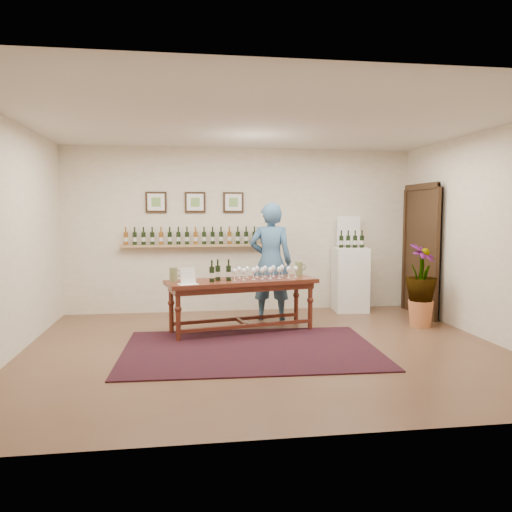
{
  "coord_description": "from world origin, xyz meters",
  "views": [
    {
      "loc": [
        -1.0,
        -6.07,
        1.71
      ],
      "look_at": [
        0.0,
        0.8,
        1.1
      ],
      "focal_mm": 35.0,
      "sensor_mm": 36.0,
      "label": 1
    }
  ],
  "objects": [
    {
      "name": "tasting_table",
      "position": [
        -0.19,
        0.93,
        0.64
      ],
      "size": [
        2.22,
        1.11,
        0.76
      ],
      "rotation": [
        0.0,
        0.0,
        0.21
      ],
      "color": "#4E1B13",
      "rests_on": "ground"
    },
    {
      "name": "menu_card",
      "position": [
        -0.95,
        0.57,
        0.87
      ],
      "size": [
        0.29,
        0.24,
        0.22
      ],
      "primitive_type": "cube",
      "rotation": [
        0.0,
        0.0,
        0.29
      ],
      "color": "white",
      "rests_on": "tasting_table"
    },
    {
      "name": "ground",
      "position": [
        0.0,
        0.0,
        0.0
      ],
      "size": [
        6.0,
        6.0,
        0.0
      ],
      "primitive_type": "plane",
      "color": "brown",
      "rests_on": "ground"
    },
    {
      "name": "pedestal_bottles",
      "position": [
        1.85,
        2.13,
        1.27
      ],
      "size": [
        0.34,
        0.11,
        0.33
      ],
      "primitive_type": null,
      "rotation": [
        0.0,
        0.0,
        -0.08
      ],
      "color": "black",
      "rests_on": "display_pedestal"
    },
    {
      "name": "pitcher_left",
      "position": [
        -1.14,
        0.8,
        0.86
      ],
      "size": [
        0.16,
        0.16,
        0.2
      ],
      "primitive_type": null,
      "rotation": [
        0.0,
        0.0,
        0.24
      ],
      "color": "olive",
      "rests_on": "tasting_table"
    },
    {
      "name": "display_pedestal",
      "position": [
        1.85,
        2.17,
        0.55
      ],
      "size": [
        0.59,
        0.59,
        1.1
      ],
      "primitive_type": "cube",
      "rotation": [
        0.0,
        0.0,
        -0.08
      ],
      "color": "white",
      "rests_on": "ground"
    },
    {
      "name": "room_shell",
      "position": [
        2.11,
        1.86,
        1.12
      ],
      "size": [
        6.0,
        6.0,
        6.0
      ],
      "color": "#F2EBCD",
      "rests_on": "ground"
    },
    {
      "name": "table_bottles",
      "position": [
        -0.52,
        0.83,
        0.91
      ],
      "size": [
        0.34,
        0.26,
        0.32
      ],
      "primitive_type": null,
      "rotation": [
        0.0,
        0.0,
        0.36
      ],
      "color": "black",
      "rests_on": "tasting_table"
    },
    {
      "name": "potted_plant",
      "position": [
        2.5,
        0.86,
        0.63
      ],
      "size": [
        0.8,
        0.8,
        1.07
      ],
      "rotation": [
        0.0,
        0.0,
        0.77
      ],
      "color": "#BF6F3F",
      "rests_on": "ground"
    },
    {
      "name": "table_glasses",
      "position": [
        0.08,
        1.03,
        0.84
      ],
      "size": [
        1.3,
        0.55,
        0.18
      ],
      "primitive_type": null,
      "rotation": [
        0.0,
        0.0,
        0.21
      ],
      "color": "white",
      "rests_on": "tasting_table"
    },
    {
      "name": "rug",
      "position": [
        -0.19,
        -0.05,
        0.01
      ],
      "size": [
        3.22,
        2.21,
        0.02
      ],
      "primitive_type": "cube",
      "rotation": [
        0.0,
        0.0,
        -0.04
      ],
      "color": "#49130D",
      "rests_on": "ground"
    },
    {
      "name": "person",
      "position": [
        0.36,
        1.65,
        0.93
      ],
      "size": [
        0.76,
        0.58,
        1.86
      ],
      "primitive_type": "imported",
      "rotation": [
        0.0,
        0.0,
        2.92
      ],
      "color": "#396188",
      "rests_on": "ground"
    },
    {
      "name": "pitcher_right",
      "position": [
        0.72,
        1.23,
        0.86
      ],
      "size": [
        0.17,
        0.17,
        0.21
      ],
      "primitive_type": null,
      "rotation": [
        0.0,
        0.0,
        0.3
      ],
      "color": "olive",
      "rests_on": "tasting_table"
    },
    {
      "name": "info_sign",
      "position": [
        1.87,
        2.35,
        1.39
      ],
      "size": [
        0.41,
        0.05,
        0.57
      ],
      "primitive_type": "cube",
      "rotation": [
        0.0,
        0.0,
        -0.08
      ],
      "color": "white",
      "rests_on": "display_pedestal"
    }
  ]
}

